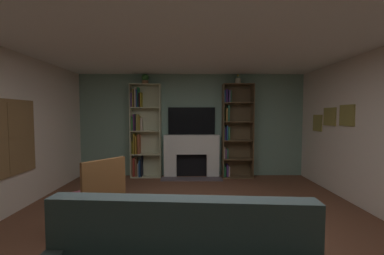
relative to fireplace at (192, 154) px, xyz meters
The scene contains 11 objects.
ground_plane 3.07m from the fireplace, 90.00° to the right, with size 7.55×7.55×0.00m, color brown.
wall_back_accent 0.74m from the fireplace, 90.00° to the left, with size 5.74×0.06×2.56m, color gray.
ceiling 3.64m from the fireplace, 90.00° to the right, with size 5.74×6.41×0.06m, color white.
fireplace is the anchor object (origin of this frame).
tv 0.84m from the fireplace, 90.00° to the left, with size 1.17×0.06×0.68m, color black.
bookshelf_left 1.36m from the fireplace, behind, with size 0.74×0.28×2.30m.
bookshelf_right 1.20m from the fireplace, ahead, with size 0.74×0.34×2.30m.
potted_plant 2.18m from the fireplace, behind, with size 0.17×0.17×0.24m.
vase_with_flowers 2.14m from the fireplace, ahead, with size 0.14×0.14×0.24m.
armchair 3.03m from the fireplace, 114.52° to the right, with size 0.85×0.84×1.00m.
coffee_table 3.60m from the fireplace, 91.88° to the right, with size 0.86×0.50×0.40m.
Camera 1 is at (-0.02, -2.78, 1.56)m, focal length 21.97 mm.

